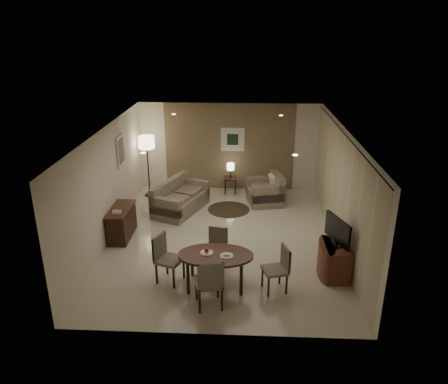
# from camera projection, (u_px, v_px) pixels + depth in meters

# --- Properties ---
(room_shell) EXTENTS (5.50, 7.00, 2.70)m
(room_shell) POSITION_uv_depth(u_px,v_px,m) (224.00, 181.00, 10.55)
(room_shell) COLOR beige
(room_shell) RESTS_ON ground
(taupe_accent) EXTENTS (3.96, 0.03, 2.70)m
(taupe_accent) POSITION_uv_depth(u_px,v_px,m) (229.00, 147.00, 13.41)
(taupe_accent) COLOR #806B4F
(taupe_accent) RESTS_ON wall_back
(curtain_wall) EXTENTS (0.08, 6.70, 2.58)m
(curtain_wall) POSITION_uv_depth(u_px,v_px,m) (339.00, 190.00, 10.06)
(curtain_wall) COLOR beige
(curtain_wall) RESTS_ON wall_right
(curtain_rod) EXTENTS (0.03, 6.80, 0.03)m
(curtain_rod) POSITION_uv_depth(u_px,v_px,m) (345.00, 134.00, 9.58)
(curtain_rod) COLOR black
(curtain_rod) RESTS_ON wall_right
(art_back_frame) EXTENTS (0.72, 0.03, 0.72)m
(art_back_frame) POSITION_uv_depth(u_px,v_px,m) (233.00, 139.00, 13.30)
(art_back_frame) COLOR silver
(art_back_frame) RESTS_ON wall_back
(art_back_canvas) EXTENTS (0.34, 0.01, 0.34)m
(art_back_canvas) POSITION_uv_depth(u_px,v_px,m) (233.00, 140.00, 13.28)
(art_back_canvas) COLOR black
(art_back_canvas) RESTS_ON wall_back
(art_left_frame) EXTENTS (0.03, 0.60, 0.80)m
(art_left_frame) POSITION_uv_depth(u_px,v_px,m) (121.00, 151.00, 11.23)
(art_left_frame) COLOR silver
(art_left_frame) RESTS_ON wall_left
(art_left_canvas) EXTENTS (0.01, 0.46, 0.64)m
(art_left_canvas) POSITION_uv_depth(u_px,v_px,m) (121.00, 151.00, 11.23)
(art_left_canvas) COLOR gray
(art_left_canvas) RESTS_ON wall_left
(downlight_nl) EXTENTS (0.10, 0.10, 0.01)m
(downlight_nl) POSITION_uv_depth(u_px,v_px,m) (143.00, 153.00, 8.08)
(downlight_nl) COLOR white
(downlight_nl) RESTS_ON ceiling
(downlight_nr) EXTENTS (0.10, 0.10, 0.01)m
(downlight_nr) POSITION_uv_depth(u_px,v_px,m) (295.00, 155.00, 7.95)
(downlight_nr) COLOR white
(downlight_nr) RESTS_ON ceiling
(downlight_fl) EXTENTS (0.10, 0.10, 0.01)m
(downlight_fl) POSITION_uv_depth(u_px,v_px,m) (174.00, 114.00, 11.43)
(downlight_fl) COLOR white
(downlight_fl) RESTS_ON ceiling
(downlight_fr) EXTENTS (0.10, 0.10, 0.01)m
(downlight_fr) POSITION_uv_depth(u_px,v_px,m) (281.00, 115.00, 11.29)
(downlight_fr) COLOR white
(downlight_fr) RESTS_ON ceiling
(console_desk) EXTENTS (0.48, 1.20, 0.75)m
(console_desk) POSITION_uv_depth(u_px,v_px,m) (122.00, 223.00, 10.65)
(console_desk) COLOR #442116
(console_desk) RESTS_ON floor
(telephone) EXTENTS (0.20, 0.14, 0.09)m
(telephone) POSITION_uv_depth(u_px,v_px,m) (117.00, 212.00, 10.21)
(telephone) COLOR white
(telephone) RESTS_ON console_desk
(tv_cabinet) EXTENTS (0.48, 0.90, 0.70)m
(tv_cabinet) POSITION_uv_depth(u_px,v_px,m) (335.00, 260.00, 9.03)
(tv_cabinet) COLOR brown
(tv_cabinet) RESTS_ON floor
(flat_tv) EXTENTS (0.36, 0.85, 0.60)m
(flat_tv) POSITION_uv_depth(u_px,v_px,m) (338.00, 231.00, 8.79)
(flat_tv) COLOR black
(flat_tv) RESTS_ON tv_cabinet
(dining_table) EXTENTS (1.49, 0.93, 0.70)m
(dining_table) POSITION_uv_depth(u_px,v_px,m) (216.00, 270.00, 8.67)
(dining_table) COLOR #442116
(dining_table) RESTS_ON floor
(chair_near) EXTENTS (0.60, 0.60, 1.02)m
(chair_near) POSITION_uv_depth(u_px,v_px,m) (209.00, 281.00, 7.99)
(chair_near) COLOR gray
(chair_near) RESTS_ON floor
(chair_far) EXTENTS (0.50, 0.50, 0.89)m
(chair_far) POSITION_uv_depth(u_px,v_px,m) (216.00, 250.00, 9.23)
(chair_far) COLOR gray
(chair_far) RESTS_ON floor
(chair_left) EXTENTS (0.63, 0.63, 1.00)m
(chair_left) POSITION_uv_depth(u_px,v_px,m) (170.00, 259.00, 8.76)
(chair_left) COLOR gray
(chair_left) RESTS_ON floor
(chair_right) EXTENTS (0.56, 0.56, 0.92)m
(chair_right) POSITION_uv_depth(u_px,v_px,m) (275.00, 270.00, 8.48)
(chair_right) COLOR gray
(chair_right) RESTS_ON floor
(plate_a) EXTENTS (0.26, 0.26, 0.02)m
(plate_a) POSITION_uv_depth(u_px,v_px,m) (207.00, 253.00, 8.60)
(plate_a) COLOR white
(plate_a) RESTS_ON dining_table
(plate_b) EXTENTS (0.26, 0.26, 0.02)m
(plate_b) POSITION_uv_depth(u_px,v_px,m) (227.00, 256.00, 8.49)
(plate_b) COLOR white
(plate_b) RESTS_ON dining_table
(fruit_apple) EXTENTS (0.09, 0.09, 0.09)m
(fruit_apple) POSITION_uv_depth(u_px,v_px,m) (207.00, 250.00, 8.58)
(fruit_apple) COLOR red
(fruit_apple) RESTS_ON plate_a
(napkin) EXTENTS (0.12, 0.08, 0.03)m
(napkin) POSITION_uv_depth(u_px,v_px,m) (227.00, 255.00, 8.48)
(napkin) COLOR white
(napkin) RESTS_ON plate_b
(round_rug) EXTENTS (1.17, 1.17, 0.01)m
(round_rug) POSITION_uv_depth(u_px,v_px,m) (229.00, 209.00, 12.32)
(round_rug) COLOR #443926
(round_rug) RESTS_ON floor
(sofa) EXTENTS (2.02, 1.51, 0.85)m
(sofa) POSITION_uv_depth(u_px,v_px,m) (181.00, 196.00, 12.10)
(sofa) COLOR gray
(sofa) RESTS_ON floor
(armchair) EXTENTS (1.12, 1.16, 0.88)m
(armchair) POSITION_uv_depth(u_px,v_px,m) (265.00, 189.00, 12.61)
(armchair) COLOR gray
(armchair) RESTS_ON floor
(side_table) EXTENTS (0.39, 0.39, 0.50)m
(side_table) POSITION_uv_depth(u_px,v_px,m) (230.00, 185.00, 13.44)
(side_table) COLOR #322010
(side_table) RESTS_ON floor
(table_lamp) EXTENTS (0.22, 0.22, 0.50)m
(table_lamp) POSITION_uv_depth(u_px,v_px,m) (231.00, 170.00, 13.25)
(table_lamp) COLOR #FFEAC1
(table_lamp) RESTS_ON side_table
(floor_lamp) EXTENTS (0.47, 0.47, 1.85)m
(floor_lamp) POSITION_uv_depth(u_px,v_px,m) (148.00, 167.00, 12.98)
(floor_lamp) COLOR #FFE5B7
(floor_lamp) RESTS_ON floor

